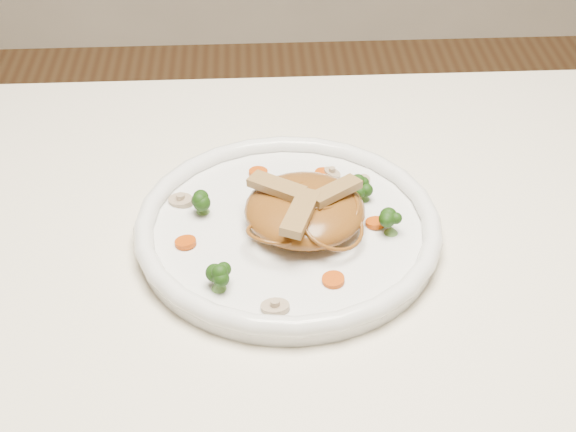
{
  "coord_description": "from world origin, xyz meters",
  "views": [
    {
      "loc": [
        -0.07,
        -0.61,
        1.3
      ],
      "look_at": [
        -0.04,
        0.06,
        0.78
      ],
      "focal_mm": 53.35,
      "sensor_mm": 36.0,
      "label": 1
    }
  ],
  "objects": [
    {
      "name": "carrot_1",
      "position": [
        -0.14,
        0.04,
        0.77
      ],
      "size": [
        0.02,
        0.02,
        0.0
      ],
      "primitive_type": "cylinder",
      "rotation": [
        0.0,
        0.0,
        0.18
      ],
      "color": "#BA3B06",
      "rests_on": "plate"
    },
    {
      "name": "mushroom_1",
      "position": [
        0.05,
        0.13,
        0.77
      ],
      "size": [
        0.03,
        0.03,
        0.01
      ],
      "primitive_type": "cylinder",
      "rotation": [
        0.0,
        0.0,
        1.19
      ],
      "color": "#C9B397",
      "rests_on": "plate"
    },
    {
      "name": "noodle_mound",
      "position": [
        -0.02,
        0.07,
        0.78
      ],
      "size": [
        0.15,
        0.15,
        0.04
      ],
      "primitive_type": "ellipsoid",
      "rotation": [
        0.0,
        0.0,
        -0.29
      ],
      "color": "brown",
      "rests_on": "plate"
    },
    {
      "name": "chicken_a",
      "position": [
        0.01,
        0.06,
        0.81
      ],
      "size": [
        0.06,
        0.05,
        0.01
      ],
      "primitive_type": "cube",
      "rotation": [
        0.0,
        0.0,
        0.65
      ],
      "color": "#A07D4B",
      "rests_on": "noodle_mound"
    },
    {
      "name": "carrot_4",
      "position": [
        0.0,
        -0.02,
        0.77
      ],
      "size": [
        0.03,
        0.03,
        0.0
      ],
      "primitive_type": "cylinder",
      "rotation": [
        0.0,
        0.0,
        -0.4
      ],
      "color": "#BA3B06",
      "rests_on": "plate"
    },
    {
      "name": "carrot_2",
      "position": [
        0.05,
        0.06,
        0.77
      ],
      "size": [
        0.03,
        0.03,
        0.0
      ],
      "primitive_type": "cylinder",
      "rotation": [
        0.0,
        0.0,
        -0.41
      ],
      "color": "#BA3B06",
      "rests_on": "plate"
    },
    {
      "name": "chicken_b",
      "position": [
        -0.05,
        0.07,
        0.81
      ],
      "size": [
        0.06,
        0.05,
        0.01
      ],
      "primitive_type": "cube",
      "rotation": [
        0.0,
        0.0,
        2.5
      ],
      "color": "#A07D4B",
      "rests_on": "noodle_mound"
    },
    {
      "name": "broccoli_2",
      "position": [
        -0.1,
        -0.03,
        0.78
      ],
      "size": [
        0.04,
        0.04,
        0.03
      ],
      "primitive_type": null,
      "rotation": [
        0.0,
        0.0,
        0.35
      ],
      "color": "#17390B",
      "rests_on": "plate"
    },
    {
      "name": "plate",
      "position": [
        -0.04,
        0.06,
        0.76
      ],
      "size": [
        0.39,
        0.39,
        0.02
      ],
      "primitive_type": "cylinder",
      "rotation": [
        0.0,
        0.0,
        -0.35
      ],
      "color": "white",
      "rests_on": "table"
    },
    {
      "name": "mushroom_2",
      "position": [
        -0.15,
        0.11,
        0.77
      ],
      "size": [
        0.04,
        0.04,
        0.01
      ],
      "primitive_type": "cylinder",
      "rotation": [
        0.0,
        0.0,
        -0.39
      ],
      "color": "#C9B397",
      "rests_on": "plate"
    },
    {
      "name": "broccoli_0",
      "position": [
        0.05,
        0.1,
        0.78
      ],
      "size": [
        0.03,
        0.03,
        0.03
      ],
      "primitive_type": null,
      "rotation": [
        0.0,
        0.0,
        0.19
      ],
      "color": "#17390B",
      "rests_on": "plate"
    },
    {
      "name": "carrot_0",
      "position": [
        0.01,
        0.15,
        0.77
      ],
      "size": [
        0.02,
        0.02,
        0.0
      ],
      "primitive_type": "cylinder",
      "rotation": [
        0.0,
        0.0,
        0.29
      ],
      "color": "#BA3B06",
      "rests_on": "plate"
    },
    {
      "name": "mushroom_3",
      "position": [
        0.02,
        0.15,
        0.77
      ],
      "size": [
        0.03,
        0.03,
        0.01
      ],
      "primitive_type": "cylinder",
      "rotation": [
        0.0,
        0.0,
        2.2
      ],
      "color": "#C9B397",
      "rests_on": "plate"
    },
    {
      "name": "broccoli_3",
      "position": [
        0.07,
        0.05,
        0.78
      ],
      "size": [
        0.03,
        0.03,
        0.03
      ],
      "primitive_type": null,
      "rotation": [
        0.0,
        0.0,
        0.09
      ],
      "color": "#17390B",
      "rests_on": "plate"
    },
    {
      "name": "carrot_3",
      "position": [
        -0.06,
        0.15,
        0.77
      ],
      "size": [
        0.03,
        0.03,
        0.0
      ],
      "primitive_type": "cylinder",
      "rotation": [
        0.0,
        0.0,
        0.35
      ],
      "color": "#BA3B06",
      "rests_on": "plate"
    },
    {
      "name": "table",
      "position": [
        0.0,
        0.0,
        0.65
      ],
      "size": [
        1.2,
        0.8,
        0.75
      ],
      "color": "silver",
      "rests_on": "ground"
    },
    {
      "name": "broccoli_1",
      "position": [
        -0.12,
        0.09,
        0.78
      ],
      "size": [
        0.03,
        0.03,
        0.03
      ],
      "primitive_type": null,
      "rotation": [
        0.0,
        0.0,
        -0.19
      ],
      "color": "#17390B",
      "rests_on": "plate"
    },
    {
      "name": "chicken_c",
      "position": [
        -0.03,
        0.03,
        0.81
      ],
      "size": [
        0.04,
        0.07,
        0.01
      ],
      "primitive_type": "cube",
      "rotation": [
        0.0,
        0.0,
        4.36
      ],
      "color": "#A07D4B",
      "rests_on": "noodle_mound"
    },
    {
      "name": "mushroom_0",
      "position": [
        -0.05,
        -0.06,
        0.77
      ],
      "size": [
        0.03,
        0.03,
        0.01
      ],
      "primitive_type": "cylinder",
      "rotation": [
        0.0,
        0.0,
        -0.08
      ],
      "color": "#C9B397",
      "rests_on": "plate"
    }
  ]
}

